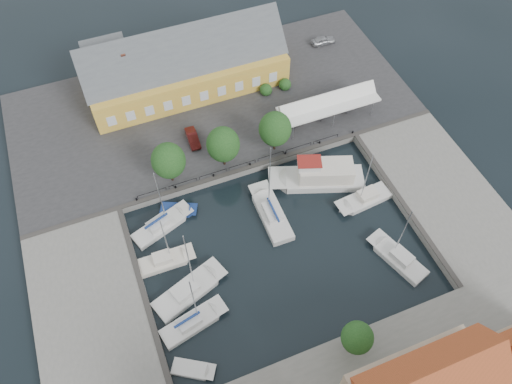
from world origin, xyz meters
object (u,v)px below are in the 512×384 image
at_px(west_boat_a, 162,226).
at_px(west_boat_b, 166,261).
at_px(east_boat_c, 398,259).
at_px(trawler, 320,177).
at_px(west_boat_c, 188,291).
at_px(west_boat_d, 192,323).
at_px(car_silver, 323,40).
at_px(tent_canopy, 329,104).
at_px(launch_sw, 193,370).
at_px(car_red, 193,138).
at_px(east_boat_b, 364,200).
at_px(center_sailboat, 271,214).
at_px(launch_nw, 178,210).
at_px(warehouse, 181,67).

height_order(west_boat_a, west_boat_b, west_boat_a).
distance_m(east_boat_c, west_boat_b, 26.83).
relative_size(trawler, west_boat_c, 1.06).
relative_size(trawler, west_boat_a, 1.19).
relative_size(west_boat_a, west_boat_c, 0.89).
bearing_deg(trawler, west_boat_d, -149.84).
xyz_separation_m(car_silver, west_boat_d, (-33.08, -35.96, -1.38)).
bearing_deg(tent_canopy, launch_sw, -137.14).
bearing_deg(car_red, car_silver, 27.29).
relative_size(trawler, west_boat_d, 1.24).
distance_m(car_silver, east_boat_b, 29.79).
bearing_deg(launch_sw, east_boat_c, 7.07).
xyz_separation_m(tent_canopy, launch_sw, (-27.78, -25.77, -3.59)).
distance_m(east_boat_b, west_boat_c, 24.45).
height_order(car_red, west_boat_d, west_boat_d).
height_order(east_boat_b, west_boat_a, west_boat_a).
height_order(tent_canopy, west_boat_d, west_boat_d).
bearing_deg(center_sailboat, car_red, 110.58).
xyz_separation_m(east_boat_b, launch_nw, (-22.15, 7.23, -0.17)).
relative_size(west_boat_a, launch_nw, 2.18).
distance_m(west_boat_a, west_boat_b, 4.83).
bearing_deg(west_boat_d, launch_sw, -107.21).
distance_m(tent_canopy, west_boat_a, 27.61).
xyz_separation_m(trawler, launch_nw, (-18.28, 2.39, -0.93)).
height_order(center_sailboat, launch_nw, center_sailboat).
xyz_separation_m(west_boat_a, west_boat_b, (-0.81, -4.76, -0.01)).
height_order(trawler, launch_nw, trawler).
bearing_deg(car_red, warehouse, 81.65).
height_order(tent_canopy, west_boat_b, west_boat_b).
distance_m(tent_canopy, east_boat_c, 22.90).
height_order(east_boat_b, west_boat_d, west_boat_d).
xyz_separation_m(west_boat_c, west_boat_d, (-0.69, -3.67, 0.01)).
relative_size(east_boat_b, east_boat_c, 1.02).
distance_m(trawler, west_boat_b, 21.98).
relative_size(car_silver, launch_nw, 0.78).
distance_m(tent_canopy, center_sailboat, 17.87).
xyz_separation_m(trawler, west_boat_b, (-21.61, -3.96, -0.76)).
height_order(car_silver, west_boat_d, west_boat_d).
bearing_deg(tent_canopy, car_red, 171.39).
bearing_deg(center_sailboat, west_boat_c, -154.54).
distance_m(car_red, east_boat_c, 30.41).
height_order(east_boat_c, west_boat_c, west_boat_c).
distance_m(car_red, launch_nw, 10.77).
distance_m(west_boat_a, west_boat_d, 13.00).
bearing_deg(car_red, launch_nw, -116.17).
relative_size(warehouse, west_boat_c, 2.40).
bearing_deg(east_boat_b, east_boat_c, -92.88).
xyz_separation_m(center_sailboat, trawler, (7.85, 2.60, 0.65)).
relative_size(car_red, launch_nw, 0.79).
bearing_deg(trawler, west_boat_a, 177.78).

